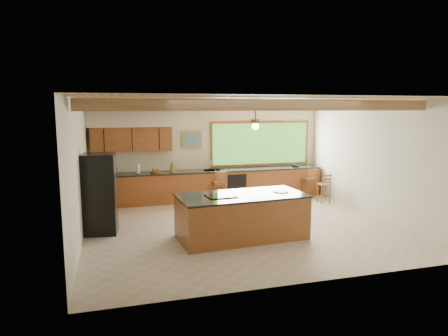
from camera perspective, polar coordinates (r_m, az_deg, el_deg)
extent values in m
plane|color=#C0B69F|center=(9.65, 2.57, -8.31)|extent=(7.20, 7.20, 0.00)
cube|color=beige|center=(12.43, -2.13, 2.57)|extent=(7.20, 0.04, 3.00)
cube|color=beige|center=(6.38, 11.94, -3.43)|extent=(7.20, 0.04, 3.00)
cube|color=beige|center=(8.88, -19.99, -0.39)|extent=(0.04, 6.50, 3.00)
cube|color=beige|center=(11.01, 20.71, 1.23)|extent=(0.04, 6.50, 3.00)
cube|color=#A67E53|center=(9.24, 2.69, 9.79)|extent=(7.20, 6.50, 0.04)
cube|color=#9F804F|center=(7.74, 6.50, 8.93)|extent=(7.10, 0.15, 0.22)
cube|color=#9F804F|center=(9.71, 1.74, 8.91)|extent=(7.10, 0.15, 0.22)
cube|color=#9F804F|center=(11.44, -1.02, 8.87)|extent=(7.10, 0.15, 0.22)
cube|color=brown|center=(11.87, -13.03, 4.00)|extent=(2.30, 0.35, 0.70)
cube|color=beige|center=(11.77, -13.12, 6.89)|extent=(2.60, 0.50, 0.48)
cylinder|color=#FFEABF|center=(11.76, -16.50, 5.64)|extent=(0.10, 0.10, 0.01)
cylinder|color=#FFEABF|center=(11.83, -9.67, 5.88)|extent=(0.10, 0.10, 0.01)
cube|color=#65A239|center=(12.89, 5.27, 3.51)|extent=(3.20, 0.04, 1.30)
cube|color=#AC9334|center=(12.25, -4.61, 4.10)|extent=(0.64, 0.03, 0.54)
cube|color=#3B6A56|center=(12.23, -4.59, 4.09)|extent=(0.54, 0.01, 0.44)
cube|color=brown|center=(12.26, -1.72, -2.53)|extent=(7.00, 0.65, 0.88)
cube|color=black|center=(12.18, -1.73, -0.40)|extent=(7.04, 0.69, 0.04)
cube|color=brown|center=(10.39, -17.30, -4.97)|extent=(0.65, 2.35, 0.88)
cube|color=black|center=(10.29, -17.42, -2.48)|extent=(0.69, 2.39, 0.04)
cube|color=black|center=(12.14, 1.87, -2.73)|extent=(0.60, 0.02, 0.78)
cube|color=silver|center=(12.18, -1.73, -0.38)|extent=(0.50, 0.38, 0.03)
cylinder|color=silver|center=(12.35, -1.96, 0.52)|extent=(0.03, 0.03, 0.30)
cylinder|color=silver|center=(12.23, -1.85, 1.06)|extent=(0.03, 0.20, 0.03)
cylinder|color=silver|center=(11.77, -12.22, -0.11)|extent=(0.12, 0.12, 0.29)
cylinder|color=#173A1C|center=(11.82, -15.49, -0.39)|extent=(0.06, 0.06, 0.21)
cylinder|color=#173A1C|center=(11.82, -15.12, -0.44)|extent=(0.05, 0.05, 0.18)
cube|color=black|center=(13.04, 10.14, 0.34)|extent=(0.22, 0.19, 0.08)
cube|color=brown|center=(8.73, 2.53, -7.02)|extent=(2.78, 1.42, 0.92)
cube|color=black|center=(8.61, 2.55, -3.96)|extent=(2.82, 1.47, 0.04)
cube|color=black|center=(8.44, -0.47, -3.99)|extent=(0.63, 0.52, 0.02)
cylinder|color=silver|center=(8.97, 8.13, -3.33)|extent=(0.33, 0.33, 0.02)
cube|color=black|center=(9.36, -17.31, -3.53)|extent=(0.77, 0.75, 1.81)
cube|color=silver|center=(9.35, -15.15, -3.44)|extent=(0.02, 0.05, 1.66)
cube|color=brown|center=(11.81, -0.71, -2.02)|extent=(0.38, 0.38, 0.04)
cylinder|color=brown|center=(11.70, -1.22, -3.75)|extent=(0.04, 0.04, 0.61)
cylinder|color=brown|center=(11.78, 0.17, -3.66)|extent=(0.04, 0.04, 0.61)
cylinder|color=brown|center=(11.98, -1.57, -3.45)|extent=(0.04, 0.04, 0.61)
cylinder|color=brown|center=(12.06, -0.21, -3.38)|extent=(0.04, 0.04, 0.61)
cube|color=brown|center=(11.83, -0.55, -2.25)|extent=(0.38, 0.38, 0.04)
cylinder|color=brown|center=(11.73, -1.01, -3.83)|extent=(0.03, 0.03, 0.56)
cylinder|color=brown|center=(11.80, 0.26, -3.76)|extent=(0.03, 0.03, 0.56)
cylinder|color=brown|center=(11.99, -1.35, -3.56)|extent=(0.03, 0.03, 0.56)
cylinder|color=brown|center=(12.06, -0.10, -3.49)|extent=(0.03, 0.03, 0.56)
cube|color=brown|center=(12.89, 12.01, -1.51)|extent=(0.41, 0.41, 0.04)
cylinder|color=brown|center=(12.77, 11.71, -2.97)|extent=(0.03, 0.03, 0.57)
cylinder|color=brown|center=(12.90, 12.80, -2.89)|extent=(0.03, 0.03, 0.57)
cylinder|color=brown|center=(13.01, 11.16, -2.74)|extent=(0.03, 0.03, 0.57)
cylinder|color=brown|center=(13.13, 12.22, -2.67)|extent=(0.03, 0.03, 0.57)
cube|color=brown|center=(12.20, 14.11, -2.26)|extent=(0.36, 0.36, 0.04)
cylinder|color=brown|center=(12.08, 13.82, -3.76)|extent=(0.03, 0.03, 0.55)
cylinder|color=brown|center=(12.21, 14.90, -3.67)|extent=(0.03, 0.03, 0.55)
cylinder|color=brown|center=(12.30, 13.22, -3.51)|extent=(0.03, 0.03, 0.55)
cylinder|color=brown|center=(12.43, 14.28, -3.43)|extent=(0.03, 0.03, 0.55)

